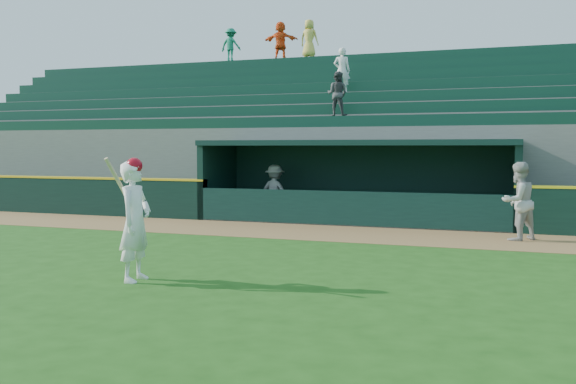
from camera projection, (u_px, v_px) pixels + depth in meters
name	position (u px, v px, depth m)	size (l,w,h in m)	color
ground	(260.00, 266.00, 12.19)	(120.00, 120.00, 0.00)	#1D4B12
warning_track	(331.00, 233.00, 16.79)	(40.00, 3.00, 0.01)	olive
field_wall_left	(7.00, 194.00, 22.43)	(15.50, 0.30, 1.20)	black
wall_stripe_left	(6.00, 176.00, 22.39)	(15.50, 0.32, 0.06)	yellow
dugout_player_front	(518.00, 201.00, 15.43)	(0.92, 0.72, 1.90)	#ACACA7
dugout_player_inside	(275.00, 191.00, 20.36)	(1.09, 0.63, 1.69)	#A2A29D
dugout	(359.00, 176.00, 19.61)	(9.40, 2.80, 2.46)	#62635E
stands	(388.00, 143.00, 23.82)	(34.50, 6.25, 7.54)	slate
batter_at_plate	(135.00, 220.00, 10.74)	(0.55, 0.86, 2.09)	white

